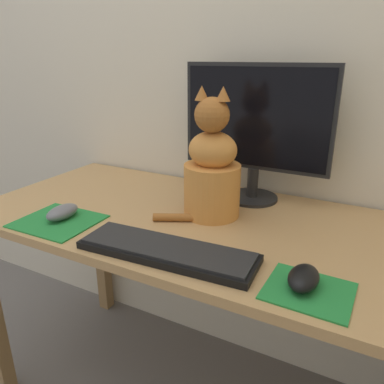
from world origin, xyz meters
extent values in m
cube|color=beige|center=(0.00, 0.35, 1.25)|extent=(7.00, 0.04, 2.50)
cube|color=tan|center=(0.00, 0.00, 0.71)|extent=(1.44, 0.65, 0.02)
cube|color=olive|center=(-0.68, 0.28, 0.35)|extent=(0.05, 0.05, 0.70)
cylinder|color=black|center=(0.06, 0.23, 0.73)|extent=(0.17, 0.17, 0.01)
cylinder|color=black|center=(0.06, 0.23, 0.78)|extent=(0.04, 0.04, 0.10)
cube|color=black|center=(0.06, 0.23, 0.99)|extent=(0.48, 0.02, 0.33)
cube|color=black|center=(0.06, 0.22, 0.99)|extent=(0.45, 0.00, 0.30)
cube|color=black|center=(0.00, -0.23, 0.73)|extent=(0.45, 0.16, 0.02)
cube|color=black|center=(0.00, -0.23, 0.75)|extent=(0.43, 0.14, 0.01)
cube|color=#238438|center=(-0.38, -0.21, 0.73)|extent=(0.23, 0.20, 0.00)
cube|color=#238438|center=(0.33, -0.22, 0.73)|extent=(0.18, 0.16, 0.00)
ellipsoid|color=slate|center=(-0.38, -0.19, 0.75)|extent=(0.06, 0.11, 0.04)
ellipsoid|color=black|center=(0.32, -0.21, 0.75)|extent=(0.06, 0.10, 0.04)
cylinder|color=#D6893D|center=(-0.01, 0.05, 0.80)|extent=(0.18, 0.18, 0.16)
ellipsoid|color=#D6893D|center=(-0.01, 0.05, 0.92)|extent=(0.15, 0.13, 0.11)
sphere|color=#A36028|center=(-0.01, 0.03, 1.02)|extent=(0.11, 0.11, 0.10)
cone|color=#A36028|center=(-0.04, 0.03, 1.08)|extent=(0.04, 0.04, 0.04)
cone|color=#A36028|center=(0.02, 0.04, 1.08)|extent=(0.04, 0.04, 0.04)
cylinder|color=#A36028|center=(-0.04, -0.03, 0.74)|extent=(0.20, 0.12, 0.02)
camera|label=1|loc=(0.42, -0.90, 1.18)|focal=35.00mm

